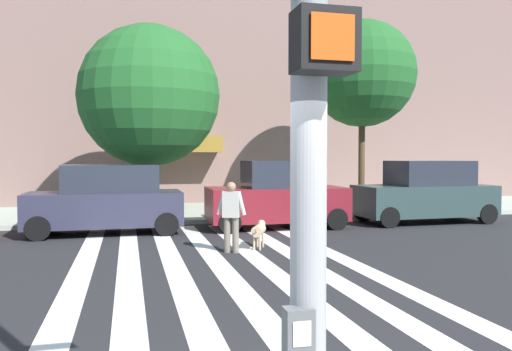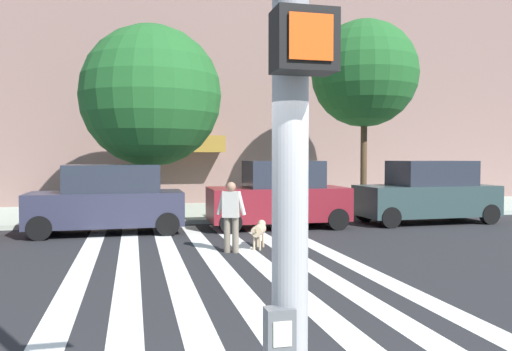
% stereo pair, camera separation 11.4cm
% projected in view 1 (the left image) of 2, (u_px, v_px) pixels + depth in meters
% --- Properties ---
extents(ground_plane, '(160.00, 160.00, 0.00)m').
position_uv_depth(ground_plane, '(188.00, 272.00, 9.89)').
color(ground_plane, '#232326').
extents(sidewalk_far, '(80.00, 6.00, 0.15)m').
position_uv_depth(sidewalk_far, '(159.00, 213.00, 19.33)').
color(sidewalk_far, '#A3AE9E').
rests_on(sidewalk_far, ground_plane).
extents(crosswalk_stripes, '(5.85, 12.89, 0.01)m').
position_uv_depth(crosswalk_stripes, '(223.00, 269.00, 10.05)').
color(crosswalk_stripes, silver).
rests_on(crosswalk_stripes, ground_plane).
extents(parked_car_behind_first, '(4.33, 1.91, 1.99)m').
position_uv_depth(parked_car_behind_first, '(107.00, 200.00, 14.67)').
color(parked_car_behind_first, '#2A2B3D').
rests_on(parked_car_behind_first, ground_plane).
extents(parked_car_third_in_line, '(4.27, 2.05, 2.09)m').
position_uv_depth(parked_car_third_in_line, '(278.00, 196.00, 15.91)').
color(parked_car_third_in_line, maroon).
rests_on(parked_car_third_in_line, ground_plane).
extents(parked_car_fourth_in_line, '(4.58, 2.02, 2.08)m').
position_uv_depth(parked_car_fourth_in_line, '(425.00, 193.00, 17.17)').
color(parked_car_fourth_in_line, '#293C3C').
rests_on(parked_car_fourth_in_line, ground_plane).
extents(street_tree_nearest, '(4.70, 4.70, 6.44)m').
position_uv_depth(street_tree_nearest, '(149.00, 96.00, 17.02)').
color(street_tree_nearest, '#4C3823').
rests_on(street_tree_nearest, sidewalk_far).
extents(street_tree_middle, '(4.04, 4.04, 7.24)m').
position_uv_depth(street_tree_middle, '(362.00, 74.00, 19.44)').
color(street_tree_middle, '#4C3823').
rests_on(street_tree_middle, sidewalk_far).
extents(pedestrian_dog_walker, '(0.68, 0.38, 1.64)m').
position_uv_depth(pedestrian_dog_walker, '(231.00, 213.00, 11.80)').
color(pedestrian_dog_walker, '#6B6051').
rests_on(pedestrian_dog_walker, ground_plane).
extents(dog_on_leash, '(0.54, 0.97, 0.65)m').
position_uv_depth(dog_on_leash, '(259.00, 230.00, 12.38)').
color(dog_on_leash, tan).
rests_on(dog_on_leash, ground_plane).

